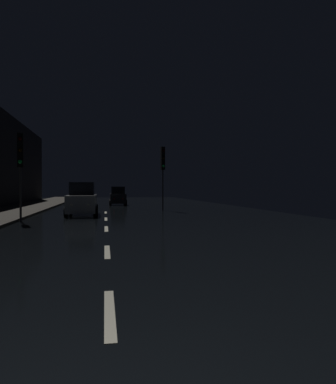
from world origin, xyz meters
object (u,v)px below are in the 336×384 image
car_approaching_headlights (82,200)px  car_distant_taillights (118,197)px  traffic_light_far_left (20,157)px  traffic_light_far_right (163,164)px

car_approaching_headlights → car_distant_taillights: size_ratio=1.13×
traffic_light_far_left → car_distant_taillights: (6.00, 17.99, -2.65)m
traffic_light_far_right → car_approaching_headlights: bearing=-63.1°
traffic_light_far_right → car_approaching_headlights: traffic_light_far_right is taller
car_distant_taillights → traffic_light_far_left: bearing=161.6°
traffic_light_far_left → car_approaching_headlights: size_ratio=1.10×
car_approaching_headlights → traffic_light_far_left: bearing=-37.6°
traffic_light_far_right → car_distant_taillights: traffic_light_far_right is taller
traffic_light_far_right → car_approaching_headlights: size_ratio=1.18×
traffic_light_far_right → traffic_light_far_left: 12.43m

